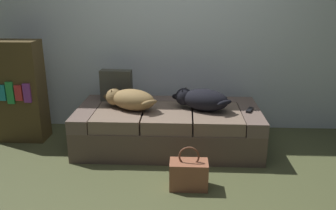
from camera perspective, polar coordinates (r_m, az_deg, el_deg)
name	(u,v)px	position (r m, az deg, el deg)	size (l,w,h in m)	color
ground_plane	(162,201)	(2.88, -0.96, -15.40)	(10.00, 10.00, 0.00)	#494E2D
back_wall	(171,8)	(4.07, 0.48, 15.51)	(6.40, 0.10, 2.80)	silver
couch	(168,128)	(3.69, 0.04, -3.70)	(1.88, 0.89, 0.43)	brown
dog_tan	(130,99)	(3.57, -6.25, 0.95)	(0.60, 0.41, 0.21)	olive
dog_dark	(201,99)	(3.55, 5.46, 0.94)	(0.62, 0.43, 0.22)	black
tv_remote	(250,110)	(3.62, 13.18, -0.80)	(0.04, 0.15, 0.02)	black
throw_pillow	(116,85)	(3.87, -8.43, 3.17)	(0.34, 0.12, 0.34)	#424237
handbag	(189,174)	(2.99, 3.40, -11.19)	(0.32, 0.18, 0.38)	#94563B
bookshelf	(17,91)	(4.13, -23.41, 2.06)	(0.56, 0.30, 1.10)	#4D3D1F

